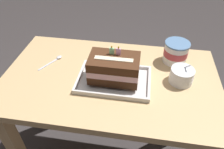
{
  "coord_description": "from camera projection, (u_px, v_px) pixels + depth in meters",
  "views": [
    {
      "loc": [
        0.13,
        -0.77,
        1.45
      ],
      "look_at": [
        0.01,
        -0.01,
        0.79
      ],
      "focal_mm": 34.36,
      "sensor_mm": 36.0,
      "label": 1
    }
  ],
  "objects": [
    {
      "name": "serving_spoon_near_tray",
      "position": [
        56.0,
        59.0,
        1.15
      ],
      "size": [
        0.09,
        0.14,
        0.01
      ],
      "color": "silver",
      "rests_on": "dining_table"
    },
    {
      "name": "dining_table",
      "position": [
        110.0,
        96.0,
        1.13
      ],
      "size": [
        1.05,
        0.62,
        0.76
      ],
      "color": "tan",
      "rests_on": "ground_plane"
    },
    {
      "name": "ice_cream_tub",
      "position": [
        176.0,
        52.0,
        1.11
      ],
      "size": [
        0.13,
        0.13,
        0.11
      ],
      "color": "white",
      "rests_on": "dining_table"
    },
    {
      "name": "birthday_cake",
      "position": [
        114.0,
        68.0,
        0.97
      ],
      "size": [
        0.23,
        0.14,
        0.16
      ],
      "color": "#462817",
      "rests_on": "foil_tray"
    },
    {
      "name": "foil_tray",
      "position": [
        114.0,
        80.0,
        1.02
      ],
      "size": [
        0.34,
        0.23,
        0.02
      ],
      "color": "silver",
      "rests_on": "dining_table"
    },
    {
      "name": "bowl_stack",
      "position": [
        182.0,
        76.0,
        1.0
      ],
      "size": [
        0.11,
        0.11,
        0.11
      ],
      "color": "white",
      "rests_on": "dining_table"
    }
  ]
}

